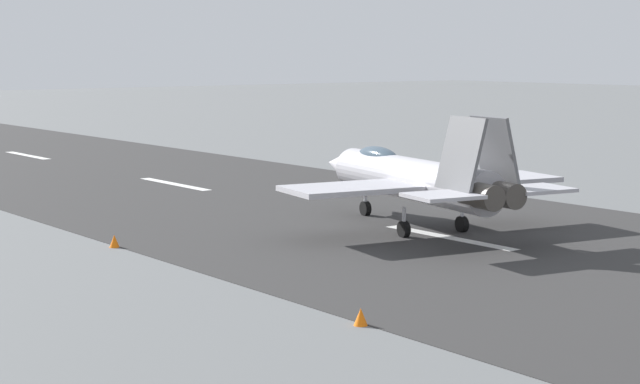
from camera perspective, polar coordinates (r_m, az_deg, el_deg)
name	(u,v)px	position (r m, az deg, el deg)	size (l,w,h in m)	color
ground_plane	(451,238)	(48.06, 7.16, -2.52)	(400.00, 400.00, 0.00)	slate
runway_strip	(452,238)	(48.04, 7.17, -2.51)	(240.00, 26.00, 0.02)	#313030
fighter_jet	(412,178)	(50.11, 5.06, 0.79)	(16.74, 14.16, 5.68)	#B5B3BB
crew_person	(404,179)	(63.73, 4.58, 0.72)	(0.57, 0.49, 1.59)	#1E2338
marker_cone_near	(361,317)	(32.62, 2.23, -6.80)	(0.44, 0.44, 0.55)	orange
marker_cone_mid	(114,241)	(46.32, -11.13, -2.64)	(0.44, 0.44, 0.55)	orange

